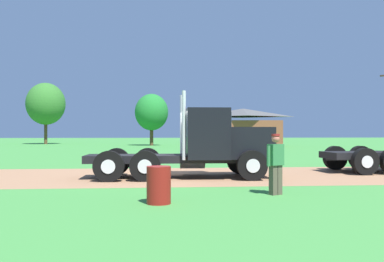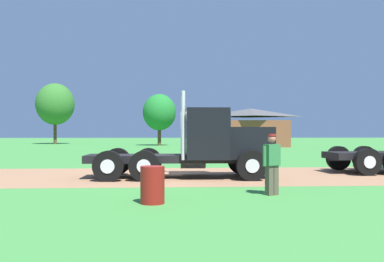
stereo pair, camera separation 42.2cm
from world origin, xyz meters
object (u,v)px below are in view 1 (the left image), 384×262
Objects in this scene: truck_foreground_white at (207,145)px; shed_building at (243,128)px; visitor_standing_near at (276,162)px; steel_barrel at (159,185)px.

shed_building is at bearing 75.77° from truck_foreground_white.
truck_foreground_white is 4.23× the size of visitor_standing_near.
steel_barrel is at bearing -160.54° from visitor_standing_near.
steel_barrel is 38.64m from shed_building.
truck_foreground_white is 32.81m from shed_building.
shed_building is (8.06, 31.79, 0.91)m from truck_foreground_white.
shed_building reaches higher than truck_foreground_white.
visitor_standing_near is 3.44m from steel_barrel.
truck_foreground_white reaches higher than steel_barrel.
visitor_standing_near reaches higher than steel_barrel.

